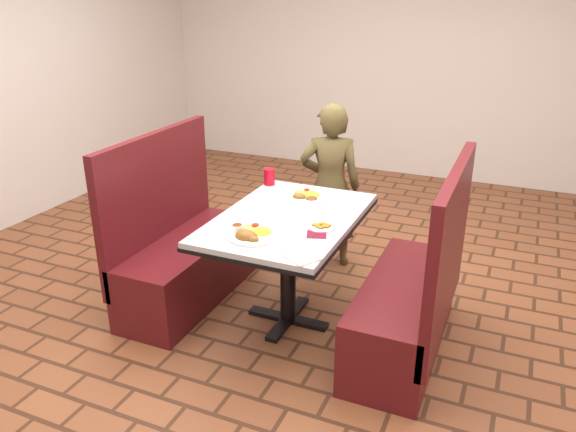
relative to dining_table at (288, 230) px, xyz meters
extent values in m
plane|color=brown|center=(0.00, 0.00, -0.65)|extent=(7.00, 7.00, 0.00)
cube|color=silver|center=(0.00, 3.50, 0.75)|extent=(6.00, 0.04, 2.80)
cube|color=silver|center=(0.00, 0.00, 0.08)|extent=(0.80, 1.20, 0.03)
cube|color=black|center=(0.00, 0.00, 0.05)|extent=(0.81, 1.21, 0.02)
cylinder|color=black|center=(0.00, 0.00, -0.30)|extent=(0.10, 0.10, 0.69)
cube|color=black|center=(0.00, 0.00, -0.64)|extent=(0.55, 0.08, 0.03)
cube|color=black|center=(0.00, 0.00, -0.64)|extent=(0.08, 0.55, 0.03)
cube|color=maroon|center=(-0.75, 0.00, -0.43)|extent=(0.45, 1.20, 0.45)
cube|color=maroon|center=(-0.97, 0.00, 0.05)|extent=(0.06, 1.20, 0.95)
cube|color=maroon|center=(0.75, 0.00, -0.43)|extent=(0.45, 1.20, 0.45)
cube|color=maroon|center=(0.97, 0.00, 0.05)|extent=(0.06, 1.20, 0.95)
imported|color=brown|center=(-0.05, 0.93, -0.01)|extent=(0.54, 0.43, 1.28)
cylinder|color=white|center=(-0.06, -0.36, 0.10)|extent=(0.29, 0.29, 0.02)
ellipsoid|color=gold|center=(-0.03, -0.33, 0.14)|extent=(0.12, 0.12, 0.05)
ellipsoid|color=#8AC950|center=(-0.11, -0.31, 0.13)|extent=(0.12, 0.10, 0.04)
cylinder|color=red|center=(-0.08, -0.29, 0.14)|extent=(0.04, 0.04, 0.01)
ellipsoid|color=#8F5D24|center=(-0.07, -0.42, 0.15)|extent=(0.13, 0.10, 0.07)
ellipsoid|color=#8F5D24|center=(-0.02, -0.44, 0.14)|extent=(0.07, 0.05, 0.05)
cylinder|color=white|center=(-0.15, -0.38, 0.14)|extent=(0.07, 0.07, 0.04)
cylinder|color=#623112|center=(-0.15, -0.38, 0.16)|extent=(0.06, 0.06, 0.01)
cylinder|color=white|center=(-0.02, 0.34, 0.10)|extent=(0.26, 0.26, 0.02)
ellipsoid|color=gold|center=(0.01, 0.37, 0.14)|extent=(0.11, 0.11, 0.05)
ellipsoid|color=#8AC950|center=(-0.07, 0.39, 0.13)|extent=(0.11, 0.09, 0.03)
cylinder|color=red|center=(-0.04, 0.41, 0.13)|extent=(0.04, 0.04, 0.01)
ellipsoid|color=brown|center=(0.04, 0.30, 0.13)|extent=(0.08, 0.08, 0.03)
ellipsoid|color=#8F5D24|center=(-0.05, 0.29, 0.14)|extent=(0.09, 0.07, 0.05)
cylinder|color=white|center=(0.25, -0.09, 0.10)|extent=(0.16, 0.16, 0.01)
cube|color=maroon|center=(0.26, -0.19, 0.10)|extent=(0.14, 0.14, 0.00)
cube|color=silver|center=(0.24, -0.20, 0.10)|extent=(0.03, 0.12, 0.00)
cylinder|color=red|center=(-0.36, 0.50, 0.15)|extent=(0.08, 0.08, 0.12)
cube|color=white|center=(0.29, -0.50, 0.10)|extent=(0.23, 0.21, 0.01)
cube|color=silver|center=(-0.03, -0.36, 0.10)|extent=(0.01, 0.15, 0.00)
cube|color=silver|center=(-0.10, -0.34, 0.11)|extent=(0.09, 0.12, 0.00)
camera|label=1|loc=(1.27, -2.93, 1.39)|focal=35.00mm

